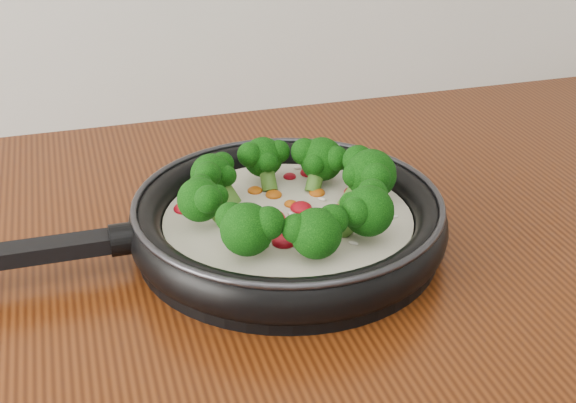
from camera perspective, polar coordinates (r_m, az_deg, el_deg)
name	(u,v)px	position (r m, az deg, el deg)	size (l,w,h in m)	color
skillet	(287,217)	(0.78, -0.10, -1.17)	(0.49, 0.32, 0.09)	black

